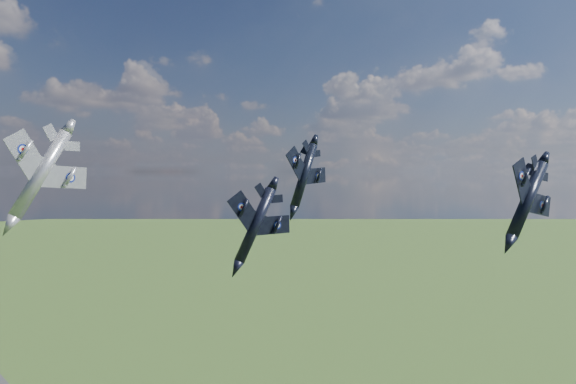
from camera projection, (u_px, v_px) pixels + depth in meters
jet_lead_navy at (256, 225)px, 64.23m from camera, size 11.74×14.29×6.36m
jet_right_navy at (527, 200)px, 66.76m from camera, size 10.92×15.26×8.93m
jet_high_navy at (304, 175)px, 89.03m from camera, size 12.58×16.00×7.19m
jet_left_silver at (41, 174)px, 61.96m from camera, size 11.66×15.60×8.24m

